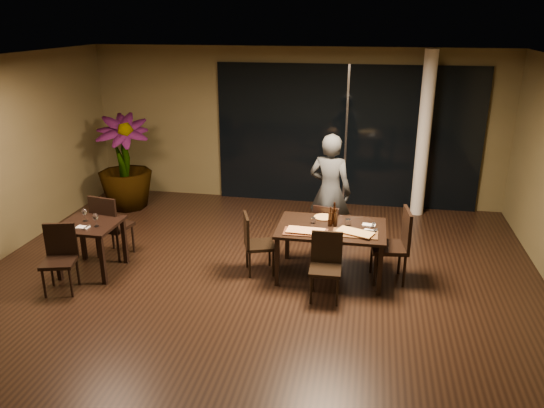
{
  "coord_description": "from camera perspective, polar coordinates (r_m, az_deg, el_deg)",
  "views": [
    {
      "loc": [
        1.46,
        -6.09,
        3.54
      ],
      "look_at": [
        0.16,
        0.76,
        1.05
      ],
      "focal_mm": 35.0,
      "sensor_mm": 36.0,
      "label": 1
    }
  ],
  "objects": [
    {
      "name": "tumbler_left",
      "position": [
        7.54,
        4.45,
        -1.77
      ],
      "size": [
        0.07,
        0.07,
        0.08
      ],
      "primitive_type": "cylinder",
      "color": "white",
      "rests_on": "main_table"
    },
    {
      "name": "pizza_board_left",
      "position": [
        7.22,
        3.64,
        -3.04
      ],
      "size": [
        0.61,
        0.32,
        0.01
      ],
      "primitive_type": "cube",
      "rotation": [
        0.0,
        0.0,
        0.03
      ],
      "color": "#4D2919",
      "rests_on": "main_table"
    },
    {
      "name": "bottle_c",
      "position": [
        7.51,
        6.71,
        -0.98
      ],
      "size": [
        0.07,
        0.07,
        0.32
      ],
      "primitive_type": null,
      "color": "black",
      "rests_on": "main_table"
    },
    {
      "name": "ground",
      "position": [
        7.19,
        -2.43,
        -9.84
      ],
      "size": [
        8.0,
        8.0,
        0.0
      ],
      "primitive_type": "plane",
      "color": "black",
      "rests_on": "ground"
    },
    {
      "name": "side_napkin",
      "position": [
        7.82,
        -19.69,
        -2.37
      ],
      "size": [
        0.18,
        0.12,
        0.01
      ],
      "primitive_type": "cube",
      "rotation": [
        0.0,
        0.0,
        -0.04
      ],
      "color": "white",
      "rests_on": "side_table"
    },
    {
      "name": "window_panel",
      "position": [
        10.29,
        7.98,
        7.19
      ],
      "size": [
        5.0,
        0.06,
        2.7
      ],
      "primitive_type": "cube",
      "color": "black",
      "rests_on": "ground"
    },
    {
      "name": "wine_glass_b",
      "position": [
        7.79,
        -18.42,
        -1.67
      ],
      "size": [
        0.08,
        0.08,
        0.18
      ],
      "primitive_type": null,
      "color": "white",
      "rests_on": "side_table"
    },
    {
      "name": "chair_main_left",
      "position": [
        7.59,
        -1.93,
        -3.96
      ],
      "size": [
        0.53,
        0.53,
        0.89
      ],
      "rotation": [
        0.0,
        0.0,
        1.92
      ],
      "color": "black",
      "rests_on": "ground"
    },
    {
      "name": "diner",
      "position": [
        8.38,
        6.25,
        1.36
      ],
      "size": [
        0.7,
        0.55,
        1.85
      ],
      "primitive_type": "imported",
      "rotation": [
        0.0,
        0.0,
        2.91
      ],
      "color": "#303436",
      "rests_on": "ground"
    },
    {
      "name": "oblong_pizza_left",
      "position": [
        7.21,
        3.64,
        -2.92
      ],
      "size": [
        0.5,
        0.25,
        0.02
      ],
      "primitive_type": null,
      "rotation": [
        0.0,
        0.0,
        -0.04
      ],
      "color": "#681609",
      "rests_on": "pizza_board_left"
    },
    {
      "name": "wine_glass_a",
      "position": [
        8.04,
        -19.5,
        -1.15
      ],
      "size": [
        0.08,
        0.08,
        0.17
      ],
      "primitive_type": null,
      "color": "white",
      "rests_on": "side_table"
    },
    {
      "name": "main_table",
      "position": [
        7.47,
        6.39,
        -3.0
      ],
      "size": [
        1.5,
        1.0,
        0.75
      ],
      "color": "black",
      "rests_on": "ground"
    },
    {
      "name": "chair_side_far",
      "position": [
        8.39,
        -17.08,
        -1.99
      ],
      "size": [
        0.55,
        0.55,
        1.01
      ],
      "rotation": [
        0.0,
        0.0,
        2.96
      ],
      "color": "black",
      "rests_on": "ground"
    },
    {
      "name": "chair_main_near",
      "position": [
        7.0,
        5.81,
        -6.23
      ],
      "size": [
        0.42,
        0.42,
        0.88
      ],
      "rotation": [
        0.0,
        0.0,
        0.03
      ],
      "color": "black",
      "rests_on": "ground"
    },
    {
      "name": "side_table",
      "position": [
        8.01,
        -18.99,
        -2.81
      ],
      "size": [
        0.8,
        0.8,
        0.75
      ],
      "color": "black",
      "rests_on": "ground"
    },
    {
      "name": "chair_side_near",
      "position": [
        7.69,
        -21.85,
        -5.04
      ],
      "size": [
        0.52,
        0.52,
        0.91
      ],
      "rotation": [
        0.0,
        0.0,
        0.27
      ],
      "color": "black",
      "rests_on": "ground"
    },
    {
      "name": "napkin_near",
      "position": [
        7.36,
        10.51,
        -2.88
      ],
      "size": [
        0.2,
        0.15,
        0.01
      ],
      "primitive_type": "cube",
      "rotation": [
        0.0,
        0.0,
        -0.34
      ],
      "color": "silver",
      "rests_on": "main_table"
    },
    {
      "name": "pizza_board_right",
      "position": [
        7.24,
        8.93,
        -3.18
      ],
      "size": [
        0.61,
        0.32,
        0.01
      ],
      "primitive_type": "cube",
      "rotation": [
        0.0,
        0.0,
        -0.02
      ],
      "color": "#4E3119",
      "rests_on": "main_table"
    },
    {
      "name": "wall_back",
      "position": [
        10.44,
        2.51,
        8.38
      ],
      "size": [
        8.0,
        0.1,
        3.0
      ],
      "primitive_type": "cube",
      "color": "brown",
      "rests_on": "ground"
    },
    {
      "name": "napkin_far",
      "position": [
        7.57,
        10.38,
        -2.23
      ],
      "size": [
        0.19,
        0.12,
        0.01
      ],
      "primitive_type": "cube",
      "rotation": [
        0.0,
        0.0,
        -0.12
      ],
      "color": "white",
      "rests_on": "main_table"
    },
    {
      "name": "potted_plant",
      "position": [
        10.48,
        -15.62,
        4.32
      ],
      "size": [
        1.31,
        1.31,
        1.79
      ],
      "primitive_type": "imported",
      "rotation": [
        0.0,
        0.0,
        0.46
      ],
      "color": "#1D4918",
      "rests_on": "ground"
    },
    {
      "name": "chair_main_right",
      "position": [
        7.53,
        13.2,
        -3.96
      ],
      "size": [
        0.55,
        0.55,
        1.05
      ],
      "rotation": [
        0.0,
        0.0,
        -1.44
      ],
      "color": "black",
      "rests_on": "ground"
    },
    {
      "name": "chair_main_far",
      "position": [
        8.12,
        5.97,
        -2.6
      ],
      "size": [
        0.47,
        0.47,
        0.85
      ],
      "rotation": [
        0.0,
        0.0,
        2.94
      ],
      "color": "black",
      "rests_on": "ground"
    },
    {
      "name": "bottle_a",
      "position": [
        7.43,
        6.29,
        -1.35
      ],
      "size": [
        0.06,
        0.06,
        0.28
      ],
      "primitive_type": null,
      "color": "black",
      "rests_on": "main_table"
    },
    {
      "name": "bottle_b",
      "position": [
        7.43,
        6.84,
        -1.48
      ],
      "size": [
        0.06,
        0.06,
        0.25
      ],
      "primitive_type": null,
      "color": "black",
      "rests_on": "main_table"
    },
    {
      "name": "tumbler_right",
      "position": [
        7.51,
        8.16,
        -1.96
      ],
      "size": [
        0.08,
        0.08,
        0.1
      ],
      "primitive_type": "cylinder",
      "color": "white",
      "rests_on": "main_table"
    },
    {
      "name": "oblong_pizza_right",
      "position": [
        7.23,
        8.94,
        -3.06
      ],
      "size": [
        0.51,
        0.37,
        0.02
      ],
      "primitive_type": null,
      "rotation": [
        0.0,
        0.0,
        -0.38
      ],
      "color": "#6A1009",
      "rests_on": "pizza_board_right"
    },
    {
      "name": "round_pizza",
      "position": [
        7.76,
        5.58,
        -1.45
      ],
      "size": [
        0.27,
        0.27,
        0.01
      ],
      "primitive_type": "cylinder",
      "color": "#AC2E13",
      "rests_on": "main_table"
    },
    {
      "name": "ceiling",
      "position": [
        6.28,
        -2.84,
        14.91
      ],
      "size": [
        8.0,
        8.0,
        0.04
      ],
      "primitive_type": "cube",
      "color": "white",
      "rests_on": "wall_back"
    },
    {
      "name": "column",
      "position": [
        9.99,
        16.02,
        7.13
      ],
      "size": [
        0.24,
        0.24,
        3.0
      ],
      "primitive_type": "cylinder",
      "color": "white",
      "rests_on": "ground"
    }
  ]
}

